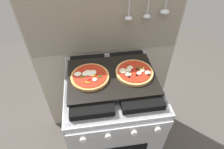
% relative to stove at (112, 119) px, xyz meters
% --- Properties ---
extents(ground_plane, '(4.00, 4.00, 0.00)m').
position_rel_stove_xyz_m(ground_plane, '(0.00, 0.00, -0.45)').
color(ground_plane, '#4C4742').
extents(kitchen_backsplash, '(1.10, 0.09, 1.55)m').
position_rel_stove_xyz_m(kitchen_backsplash, '(0.00, 0.34, 0.34)').
color(kitchen_backsplash, '#B2A893').
rests_on(kitchen_backsplash, ground_plane).
extents(stove, '(0.60, 0.64, 0.90)m').
position_rel_stove_xyz_m(stove, '(0.00, 0.00, 0.00)').
color(stove, '#B7BABF').
rests_on(stove, ground_plane).
extents(baking_tray, '(0.54, 0.38, 0.02)m').
position_rel_stove_xyz_m(baking_tray, '(0.00, 0.00, 0.46)').
color(baking_tray, black).
rests_on(baking_tray, stove).
extents(pizza_left, '(0.23, 0.23, 0.03)m').
position_rel_stove_xyz_m(pizza_left, '(-0.13, -0.00, 0.48)').
color(pizza_left, tan).
rests_on(pizza_left, baking_tray).
extents(pizza_right, '(0.23, 0.23, 0.03)m').
position_rel_stove_xyz_m(pizza_right, '(0.14, 0.00, 0.48)').
color(pizza_right, tan).
rests_on(pizza_right, baking_tray).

